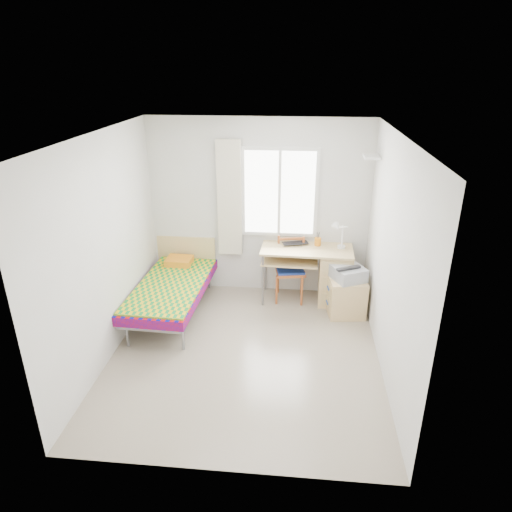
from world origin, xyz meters
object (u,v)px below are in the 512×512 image
Objects in this scene: cabinet at (346,297)px; printer at (347,272)px; desk at (330,273)px; bed at (173,286)px; chair at (291,265)px.

cabinet is 0.37m from printer.
desk is 2.41× the size of cabinet.
printer is at bearing 6.80° from bed.
bed is 2.42m from printer.
printer is (0.78, -0.39, 0.11)m from chair.
chair is at bearing 22.03° from bed.
desk is at bearing 16.32° from bed.
cabinet is (0.79, -0.42, -0.26)m from chair.
cabinet is at bearing -37.95° from chair.
cabinet is at bearing 6.13° from bed.
chair reaches higher than bed.
printer is (0.20, -0.36, 0.19)m from desk.
cabinet is (2.41, 0.16, -0.13)m from bed.
cabinet is (0.21, -0.39, -0.17)m from desk.
desk reaches higher than printer.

